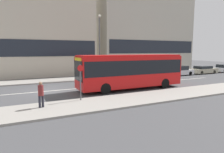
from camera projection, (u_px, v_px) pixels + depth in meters
ground_plane at (47, 91)px, 18.26m from camera, size 120.00×120.00×0.00m
sidewalk_near at (62, 108)px, 12.69m from camera, size 44.00×3.50×0.13m
sidewalk_far at (39, 81)px, 23.81m from camera, size 44.00×3.50×0.13m
lane_centerline at (47, 91)px, 18.26m from camera, size 41.80×0.16×0.01m
apartment_block_left_tower at (41, 26)px, 29.43m from camera, size 14.92×7.05×14.63m
apartment_block_right_tower at (147, 27)px, 36.44m from camera, size 18.27×4.99×15.80m
city_bus at (131, 69)px, 19.19m from camera, size 10.44×2.62×3.29m
parked_car_0 at (153, 73)px, 27.64m from camera, size 4.28×1.83×1.37m
parked_car_1 at (180, 71)px, 29.96m from camera, size 3.98×1.84×1.44m
parked_car_2 at (203, 70)px, 32.19m from camera, size 4.65×1.85×1.26m
parked_car_3 at (224, 68)px, 34.48m from camera, size 4.03×1.69×1.35m
pedestrian_near_stop at (41, 93)px, 12.48m from camera, size 0.34×0.34×1.64m
bus_stop_sign at (80, 79)px, 14.29m from camera, size 0.44×0.12×2.59m
street_lamp at (99, 41)px, 25.99m from camera, size 0.36×0.36×8.15m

